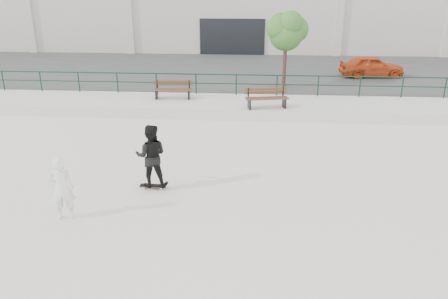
# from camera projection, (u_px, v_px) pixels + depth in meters

# --- Properties ---
(ground) EXTENTS (120.00, 120.00, 0.00)m
(ground) POSITION_uv_depth(u_px,v_px,m) (179.00, 206.00, 11.91)
(ground) COLOR beige
(ground) RESTS_ON ground
(ledge) EXTENTS (30.00, 3.00, 0.50)m
(ledge) POSITION_uv_depth(u_px,v_px,m) (214.00, 106.00, 20.67)
(ledge) COLOR beige
(ledge) RESTS_ON ground
(parking_strip) EXTENTS (60.00, 14.00, 0.50)m
(parking_strip) POSITION_uv_depth(u_px,v_px,m) (227.00, 72.00, 28.59)
(parking_strip) COLOR #363636
(parking_strip) RESTS_ON ground
(railing) EXTENTS (28.00, 0.06, 1.03)m
(railing) POSITION_uv_depth(u_px,v_px,m) (216.00, 80.00, 21.53)
(railing) COLOR #13341F
(railing) RESTS_ON ledge
(bench_left) EXTENTS (1.88, 0.63, 0.86)m
(bench_left) POSITION_uv_depth(u_px,v_px,m) (173.00, 90.00, 20.87)
(bench_left) COLOR #4D331A
(bench_left) RESTS_ON ledge
(bench_right) EXTENTS (1.97, 0.93, 0.87)m
(bench_right) POSITION_uv_depth(u_px,v_px,m) (267.00, 98.00, 19.28)
(bench_right) COLOR #4D331A
(bench_right) RESTS_ON ledge
(tree) EXTENTS (2.21, 1.97, 3.93)m
(tree) POSITION_uv_depth(u_px,v_px,m) (287.00, 30.00, 22.50)
(tree) COLOR #4F3327
(tree) RESTS_ON parking_strip
(red_car) EXTENTS (3.80, 1.83, 1.25)m
(red_car) POSITION_uv_depth(u_px,v_px,m) (372.00, 66.00, 25.73)
(red_car) COLOR #BD3E17
(red_car) RESTS_ON parking_strip
(skateboard) EXTENTS (0.78, 0.22, 0.09)m
(skateboard) POSITION_uv_depth(u_px,v_px,m) (153.00, 186.00, 12.91)
(skateboard) COLOR black
(skateboard) RESTS_ON ground
(standing_skater) EXTENTS (0.98, 0.80, 1.87)m
(standing_skater) POSITION_uv_depth(u_px,v_px,m) (151.00, 156.00, 12.57)
(standing_skater) COLOR black
(standing_skater) RESTS_ON skateboard
(seated_skater) EXTENTS (0.70, 0.55, 1.69)m
(seated_skater) POSITION_uv_depth(u_px,v_px,m) (62.00, 189.00, 10.99)
(seated_skater) COLOR white
(seated_skater) RESTS_ON ground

